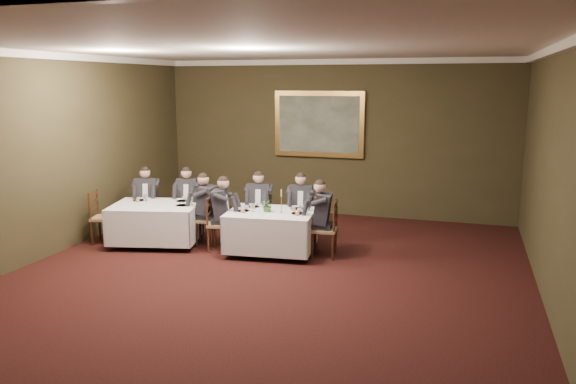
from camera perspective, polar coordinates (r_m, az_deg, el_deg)
The scene contains 28 objects.
ground at distance 8.49m, azimuth -3.24°, elevation -9.60°, with size 10.00×10.00×0.00m, color black.
ceiling at distance 7.96m, azimuth -3.52°, elevation 14.69°, with size 8.00×10.00×0.10m, color silver.
back_wall at distance 12.80m, azimuth 4.74°, elevation 5.46°, with size 8.00×0.10×3.50m, color #37311B.
left_wall at distance 10.18m, azimuth -24.91°, elevation 3.02°, with size 0.10×10.00×3.50m, color #37311B.
right_wall at distance 7.60m, azimuth 26.06°, elevation 0.50°, with size 0.10×10.00×3.50m, color #37311B.
crown_molding at distance 7.96m, azimuth -3.51°, elevation 14.26°, with size 8.00×10.00×0.12m.
table_main at distance 9.95m, azimuth -1.74°, elevation -3.75°, with size 1.64×1.32×0.67m.
table_second at distance 10.81m, azimuth -13.24°, elevation -2.85°, with size 1.84×1.56×0.67m.
chair_main_backleft at distance 10.82m, azimuth -2.89°, elevation -3.45°, with size 0.51×0.49×1.00m.
diner_main_backleft at distance 10.75m, azimuth -2.92°, elevation -2.29°, with size 0.48×0.54×1.35m.
chair_main_backright at distance 10.65m, azimuth 1.35°, elevation -3.68°, with size 0.50×0.49×1.00m.
diner_main_backright at distance 10.58m, azimuth 1.35°, elevation -2.50°, with size 0.47×0.54×1.35m.
chair_main_endleft at distance 10.25m, azimuth -6.98°, elevation -4.35°, with size 0.52×0.53×1.00m.
diner_main_endleft at distance 10.19m, azimuth -6.95°, elevation -3.11°, with size 0.57×0.51×1.35m.
chair_main_endright at distance 9.82m, azimuth 3.74°, elevation -4.97°, with size 0.47×0.48×1.00m.
diner_main_endright at distance 9.76m, azimuth 3.69°, elevation -3.67°, with size 0.52×0.45×1.35m.
chair_sec_backleft at distance 11.73m, azimuth -14.04°, elevation -2.62°, with size 0.57×0.56×1.00m.
diner_sec_backleft at distance 11.67m, azimuth -14.10°, elevation -1.55°, with size 0.55×0.60×1.35m.
chair_sec_backright at distance 11.49m, azimuth -9.98°, elevation -2.73°, with size 0.50×0.48×1.00m.
diner_sec_backright at distance 11.43m, azimuth -10.04°, elevation -1.64°, with size 0.47×0.54×1.35m.
chair_sec_endright at distance 10.59m, azimuth -7.99°, elevation -3.86°, with size 0.46×0.48×1.00m.
diner_sec_endright at distance 10.54m, azimuth -8.09°, elevation -2.66°, with size 0.52×0.45×1.35m.
chair_sec_endleft at distance 11.18m, azimuth -18.14°, elevation -3.52°, with size 0.51×0.53×1.00m.
centerpiece at distance 9.82m, azimuth -2.07°, elevation -1.29°, with size 0.23×0.20×0.26m, color #2D5926.
candlestick at distance 9.75m, azimuth -0.68°, elevation -1.21°, with size 0.06×0.06×0.42m.
place_setting_table_main at distance 10.27m, azimuth -3.23°, elevation -1.31°, with size 0.33×0.32×0.14m.
place_setting_table_second at distance 11.17m, azimuth -14.61°, elevation -0.64°, with size 0.33×0.31×0.14m.
painting at distance 12.79m, azimuth 3.16°, elevation 6.89°, with size 2.08×0.09×1.49m.
Camera 1 is at (2.87, -7.41, 3.00)m, focal length 35.00 mm.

